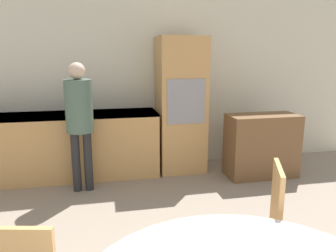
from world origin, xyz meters
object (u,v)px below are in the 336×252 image
at_px(sideboard, 262,146).
at_px(person_standing, 79,113).
at_px(oven_unit, 181,105).
at_px(chair_far_right, 261,227).

height_order(sideboard, person_standing, person_standing).
bearing_deg(oven_unit, sideboard, -25.52).
height_order(oven_unit, chair_far_right, oven_unit).
xyz_separation_m(sideboard, chair_far_right, (-1.12, -2.14, 0.10)).
distance_m(oven_unit, person_standing, 1.46).
distance_m(chair_far_right, person_standing, 2.51).
bearing_deg(sideboard, person_standing, -179.57).
relative_size(sideboard, person_standing, 0.61).
xyz_separation_m(oven_unit, person_standing, (-1.37, -0.51, 0.02)).
relative_size(oven_unit, sideboard, 1.98).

